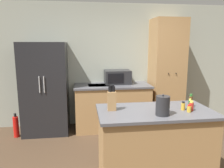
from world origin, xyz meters
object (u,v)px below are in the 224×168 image
object	(u,v)px
refrigerator	(45,88)
spice_bottle_green_herb	(191,106)
spice_bottle_tall_dark	(191,101)
spice_bottle_pale_salt	(189,109)
spice_bottle_short_red	(190,104)
pantry_cabinet	(166,74)
microwave	(117,77)
kettle	(163,106)
fire_extinguisher	(16,126)
knife_block	(112,100)
spice_bottle_amber_oil	(183,106)

from	to	relation	value
refrigerator	spice_bottle_green_herb	world-z (taller)	refrigerator
spice_bottle_tall_dark	spice_bottle_pale_salt	distance (m)	0.22
refrigerator	spice_bottle_tall_dark	distance (m)	2.76
spice_bottle_tall_dark	spice_bottle_short_red	bearing A→B (deg)	-124.37
pantry_cabinet	spice_bottle_tall_dark	xyz separation A→B (m)	(-0.38, -1.82, -0.11)
microwave	refrigerator	bearing A→B (deg)	-174.90
pantry_cabinet	spice_bottle_pale_salt	xyz separation A→B (m)	(-0.50, -2.01, -0.15)
microwave	kettle	world-z (taller)	microwave
spice_bottle_green_herb	refrigerator	bearing A→B (deg)	137.14
refrigerator	spice_bottle_tall_dark	xyz separation A→B (m)	(2.12, -1.76, 0.13)
pantry_cabinet	fire_extinguisher	xyz separation A→B (m)	(-3.05, -0.25, -0.93)
knife_block	spice_bottle_pale_salt	distance (m)	0.94
pantry_cabinet	spice_bottle_green_herb	size ratio (longest dim) A/B	18.06
microwave	spice_bottle_short_red	bearing A→B (deg)	-72.34
knife_block	kettle	xyz separation A→B (m)	(0.56, -0.26, -0.02)
spice_bottle_tall_dark	spice_bottle_amber_oil	bearing A→B (deg)	-146.35
spice_bottle_amber_oil	spice_bottle_pale_salt	size ratio (longest dim) A/B	1.19
spice_bottle_amber_oil	fire_extinguisher	size ratio (longest dim) A/B	0.23
knife_block	spice_bottle_short_red	bearing A→B (deg)	-3.45
spice_bottle_tall_dark	kettle	size ratio (longest dim) A/B	0.71
microwave	spice_bottle_short_red	distance (m)	2.05
knife_block	spice_bottle_green_herb	size ratio (longest dim) A/B	2.59
refrigerator	spice_bottle_amber_oil	world-z (taller)	refrigerator
kettle	knife_block	bearing A→B (deg)	155.09
spice_bottle_short_red	spice_bottle_tall_dark	bearing A→B (deg)	55.63
refrigerator	pantry_cabinet	bearing A→B (deg)	1.22
pantry_cabinet	kettle	bearing A→B (deg)	-112.50
fire_extinguisher	refrigerator	bearing A→B (deg)	20.01
spice_bottle_amber_oil	spice_bottle_green_herb	xyz separation A→B (m)	(0.09, -0.04, 0.01)
refrigerator	kettle	bearing A→B (deg)	-50.93
spice_bottle_green_herb	fire_extinguisher	size ratio (longest dim) A/B	0.27
spice_bottle_amber_oil	pantry_cabinet	bearing A→B (deg)	74.50
microwave	spice_bottle_amber_oil	bearing A→B (deg)	-75.62
microwave	spice_bottle_short_red	world-z (taller)	microwave
microwave	spice_bottle_tall_dark	distance (m)	2.01
spice_bottle_tall_dark	spice_bottle_short_red	distance (m)	0.07
spice_bottle_green_herb	spice_bottle_pale_salt	bearing A→B (deg)	-138.52
pantry_cabinet	knife_block	xyz separation A→B (m)	(-1.42, -1.82, -0.06)
refrigerator	spice_bottle_pale_salt	xyz separation A→B (m)	(2.00, -1.95, 0.09)
knife_block	spice_bottle_tall_dark	size ratio (longest dim) A/B	1.83
spice_bottle_short_red	spice_bottle_green_herb	distance (m)	0.09
kettle	spice_bottle_green_herb	bearing A→B (deg)	15.35
refrigerator	kettle	world-z (taller)	refrigerator
spice_bottle_short_red	knife_block	bearing A→B (deg)	176.55
spice_bottle_short_red	fire_extinguisher	world-z (taller)	spice_bottle_short_red
spice_bottle_tall_dark	fire_extinguisher	size ratio (longest dim) A/B	0.38
refrigerator	fire_extinguisher	world-z (taller)	refrigerator
spice_bottle_amber_oil	fire_extinguisher	world-z (taller)	spice_bottle_amber_oil
fire_extinguisher	spice_bottle_green_herb	bearing A→B (deg)	-33.26
spice_bottle_green_herb	spice_bottle_short_red	bearing A→B (deg)	74.51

